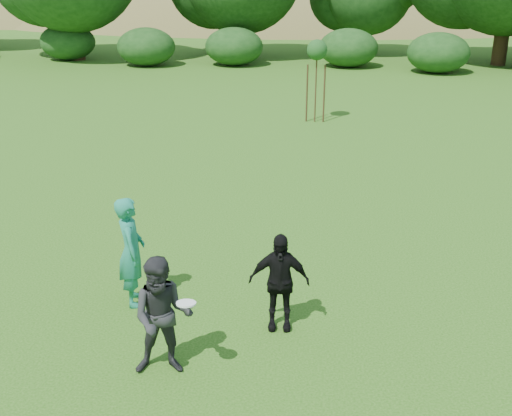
{
  "coord_description": "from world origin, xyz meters",
  "views": [
    {
      "loc": [
        1.37,
        -8.11,
        5.55
      ],
      "look_at": [
        0.0,
        3.0,
        1.1
      ],
      "focal_mm": 45.0,
      "sensor_mm": 36.0,
      "label": 1
    }
  ],
  "objects_px": {
    "player_teal": "(131,251)",
    "player_black": "(279,282)",
    "player_grey": "(163,317)",
    "sapling": "(317,52)"
  },
  "relations": [
    {
      "from": "player_teal",
      "to": "player_black",
      "type": "height_order",
      "value": "player_teal"
    },
    {
      "from": "player_grey",
      "to": "player_black",
      "type": "xyz_separation_m",
      "value": [
        1.49,
        1.36,
        -0.08
      ]
    },
    {
      "from": "player_grey",
      "to": "sapling",
      "type": "distance_m",
      "value": 15.1
    },
    {
      "from": "player_grey",
      "to": "sapling",
      "type": "xyz_separation_m",
      "value": [
        1.56,
        14.95,
        1.53
      ]
    },
    {
      "from": "player_black",
      "to": "sapling",
      "type": "height_order",
      "value": "sapling"
    },
    {
      "from": "player_black",
      "to": "sapling",
      "type": "bearing_deg",
      "value": 85.49
    },
    {
      "from": "player_black",
      "to": "player_teal",
      "type": "bearing_deg",
      "value": 164.84
    },
    {
      "from": "player_teal",
      "to": "sapling",
      "type": "xyz_separation_m",
      "value": [
        2.57,
        13.1,
        1.47
      ]
    },
    {
      "from": "player_teal",
      "to": "player_grey",
      "type": "xyz_separation_m",
      "value": [
        1.02,
        -1.84,
        -0.07
      ]
    },
    {
      "from": "player_teal",
      "to": "player_black",
      "type": "distance_m",
      "value": 2.56
    }
  ]
}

